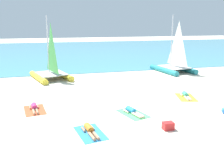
% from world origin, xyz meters
% --- Properties ---
extents(ground_plane, '(120.00, 120.00, 0.00)m').
position_xyz_m(ground_plane, '(0.00, 10.00, 0.00)').
color(ground_plane, beige).
extents(ocean_water, '(120.00, 40.00, 0.05)m').
position_xyz_m(ocean_water, '(0.00, 31.85, 0.03)').
color(ocean_water, '#4C9EB7').
rests_on(ocean_water, ground).
extents(sailboat_teal, '(3.38, 4.70, 5.66)m').
position_xyz_m(sailboat_teal, '(7.78, 10.51, 0.84)').
color(sailboat_teal, teal).
rests_on(sailboat_teal, ground).
extents(sailboat_yellow, '(3.84, 4.86, 5.54)m').
position_xyz_m(sailboat_yellow, '(-4.26, 10.31, 0.83)').
color(sailboat_yellow, yellow).
rests_on(sailboat_yellow, ground).
extents(towel_leftmost, '(1.37, 2.04, 0.01)m').
position_xyz_m(towel_leftmost, '(-5.32, 2.39, 0.01)').
color(towel_leftmost, '#EA5933').
rests_on(towel_leftmost, ground).
extents(sunbather_leftmost, '(0.63, 1.57, 0.30)m').
position_xyz_m(sunbather_leftmost, '(-5.33, 2.46, 0.13)').
color(sunbather_leftmost, '#D83372').
rests_on(sunbather_leftmost, towel_leftmost).
extents(towel_center_left, '(1.39, 2.05, 0.01)m').
position_xyz_m(towel_center_left, '(-2.74, -1.35, 0.01)').
color(towel_center_left, '#338CD8').
rests_on(towel_center_left, ground).
extents(sunbather_center_left, '(0.65, 1.57, 0.30)m').
position_xyz_m(sunbather_center_left, '(-2.75, -1.28, 0.13)').
color(sunbather_center_left, orange).
rests_on(sunbather_center_left, towel_center_left).
extents(towel_center_right, '(1.59, 2.13, 0.01)m').
position_xyz_m(towel_center_right, '(-0.07, 0.46, 0.01)').
color(towel_center_right, '#4CB266').
rests_on(towel_center_right, ground).
extents(sunbather_center_right, '(0.82, 1.54, 0.30)m').
position_xyz_m(sunbather_center_right, '(-0.09, 0.53, 0.13)').
color(sunbather_center_right, '#268CCC').
rests_on(sunbather_center_right, towel_center_right).
extents(towel_rightmost, '(1.57, 2.13, 0.01)m').
position_xyz_m(towel_rightmost, '(4.37, 2.43, 0.01)').
color(towel_rightmost, yellow).
rests_on(towel_rightmost, ground).
extents(sunbather_rightmost, '(0.79, 1.55, 0.30)m').
position_xyz_m(sunbather_rightmost, '(4.39, 2.50, 0.13)').
color(sunbather_rightmost, '#3FB28C').
rests_on(sunbather_rightmost, towel_rightmost).
extents(cooler_box, '(0.50, 0.36, 0.36)m').
position_xyz_m(cooler_box, '(0.85, -1.87, 0.18)').
color(cooler_box, red).
rests_on(cooler_box, ground).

